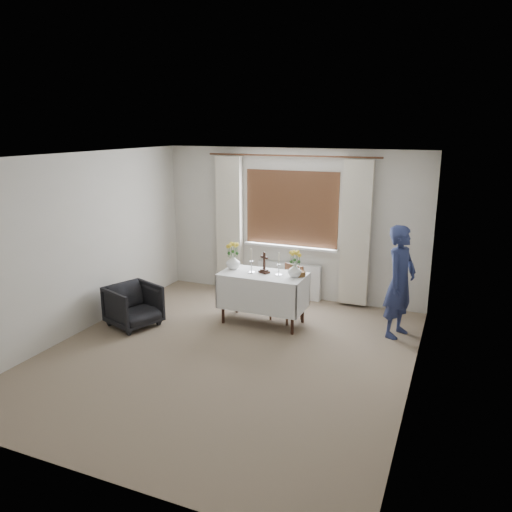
{
  "coord_description": "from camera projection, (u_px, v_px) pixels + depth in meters",
  "views": [
    {
      "loc": [
        2.61,
        -5.26,
        2.84
      ],
      "look_at": [
        -0.01,
        0.98,
        1.07
      ],
      "focal_mm": 35.0,
      "sensor_mm": 36.0,
      "label": 1
    }
  ],
  "objects": [
    {
      "name": "wicker_basket",
      "position": [
        299.0,
        274.0,
        7.12
      ],
      "size": [
        0.24,
        0.24,
        0.07
      ],
      "primitive_type": "cylinder",
      "rotation": [
        0.0,
        0.0,
        0.37
      ],
      "color": "brown",
      "rests_on": "altar_table"
    },
    {
      "name": "candlestick_left",
      "position": [
        251.0,
        261.0,
        7.24
      ],
      "size": [
        0.1,
        0.1,
        0.36
      ],
      "primitive_type": null,
      "rotation": [
        0.0,
        0.0,
        0.02
      ],
      "color": "silver",
      "rests_on": "altar_table"
    },
    {
      "name": "person",
      "position": [
        400.0,
        282.0,
        6.8
      ],
      "size": [
        0.54,
        0.66,
        1.56
      ],
      "primitive_type": "imported",
      "rotation": [
        0.0,
        0.0,
        1.24
      ],
      "color": "navy",
      "rests_on": "ground"
    },
    {
      "name": "ground",
      "position": [
        227.0,
        355.0,
        6.39
      ],
      "size": [
        5.0,
        5.0,
        0.0
      ],
      "primitive_type": "plane",
      "color": "#846D5B",
      "rests_on": "ground"
    },
    {
      "name": "flower_vase_right",
      "position": [
        295.0,
        270.0,
        7.05
      ],
      "size": [
        0.22,
        0.22,
        0.2
      ],
      "primitive_type": "imported",
      "rotation": [
        0.0,
        0.0,
        -0.16
      ],
      "color": "white",
      "rests_on": "altar_table"
    },
    {
      "name": "radiator",
      "position": [
        289.0,
        280.0,
        8.47
      ],
      "size": [
        1.1,
        0.1,
        0.6
      ],
      "primitive_type": "cube",
      "color": "silver",
      "rests_on": "ground"
    },
    {
      "name": "armchair",
      "position": [
        134.0,
        306.0,
        7.25
      ],
      "size": [
        0.86,
        0.85,
        0.61
      ],
      "primitive_type": "imported",
      "rotation": [
        0.0,
        0.0,
        1.21
      ],
      "color": "black",
      "rests_on": "ground"
    },
    {
      "name": "candlestick_right",
      "position": [
        279.0,
        264.0,
        7.12
      ],
      "size": [
        0.11,
        0.11,
        0.33
      ],
      "primitive_type": null,
      "rotation": [
        0.0,
        0.0,
        -0.2
      ],
      "color": "silver",
      "rests_on": "altar_table"
    },
    {
      "name": "flower_vase_left",
      "position": [
        233.0,
        262.0,
        7.45
      ],
      "size": [
        0.22,
        0.22,
        0.22
      ],
      "primitive_type": "imported",
      "rotation": [
        0.0,
        0.0,
        -0.08
      ],
      "color": "white",
      "rests_on": "altar_table"
    },
    {
      "name": "wooden_cross",
      "position": [
        264.0,
        263.0,
        7.23
      ],
      "size": [
        0.18,
        0.16,
        0.31
      ],
      "primitive_type": null,
      "rotation": [
        0.0,
        0.0,
        -0.42
      ],
      "color": "black",
      "rests_on": "altar_table"
    },
    {
      "name": "wooden_chair",
      "position": [
        286.0,
        293.0,
        7.45
      ],
      "size": [
        0.5,
        0.5,
        0.84
      ],
      "primitive_type": null,
      "rotation": [
        0.0,
        0.0,
        -0.39
      ],
      "color": "#52311C",
      "rests_on": "ground"
    },
    {
      "name": "altar_table",
      "position": [
        263.0,
        298.0,
        7.33
      ],
      "size": [
        1.24,
        0.64,
        0.76
      ],
      "primitive_type": "cube",
      "color": "white",
      "rests_on": "ground"
    }
  ]
}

